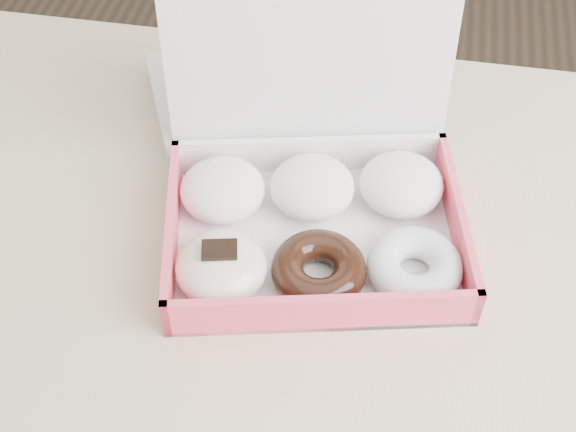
# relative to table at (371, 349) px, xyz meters

# --- Properties ---
(table) EXTENTS (1.20, 0.80, 0.75)m
(table) POSITION_rel_table_xyz_m (0.00, 0.00, 0.00)
(table) COLOR tan
(table) RESTS_ON ground
(donut_box) EXTENTS (0.34, 0.30, 0.22)m
(donut_box) POSITION_rel_table_xyz_m (-0.08, 0.08, 0.11)
(donut_box) COLOR white
(donut_box) RESTS_ON table
(newspapers) EXTENTS (0.29, 0.27, 0.04)m
(newspapers) POSITION_rel_table_xyz_m (-0.17, 0.26, 0.10)
(newspapers) COLOR silver
(newspapers) RESTS_ON table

